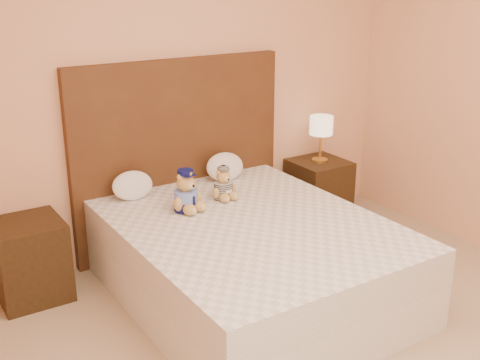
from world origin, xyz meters
name	(u,v)px	position (x,y,z in m)	size (l,w,h in m)	color
room_walls	(336,37)	(0.00, 0.46, 1.81)	(4.04, 4.52, 2.72)	#EAA87F
bed	(251,260)	(0.00, 1.20, 0.28)	(1.60, 2.00, 0.55)	white
headboard	(180,156)	(0.00, 2.21, 0.75)	(1.75, 0.08, 1.50)	#4C2F17
nightstand_left	(30,260)	(-1.25, 2.00, 0.28)	(0.45, 0.45, 0.55)	#332010
nightstand_right	(318,191)	(1.25, 2.00, 0.28)	(0.45, 0.45, 0.55)	#332010
lamp	(321,128)	(1.25, 2.00, 0.85)	(0.20, 0.20, 0.40)	gold
teddy_police	(186,191)	(-0.26, 1.61, 0.70)	(0.25, 0.24, 0.29)	#B78947
teddy_prisoner	(223,183)	(0.08, 1.67, 0.67)	(0.21, 0.20, 0.23)	#B78947
pillow_left	(132,184)	(-0.48, 2.03, 0.66)	(0.31, 0.20, 0.22)	white
pillow_right	(225,165)	(0.30, 2.03, 0.67)	(0.33, 0.21, 0.23)	white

